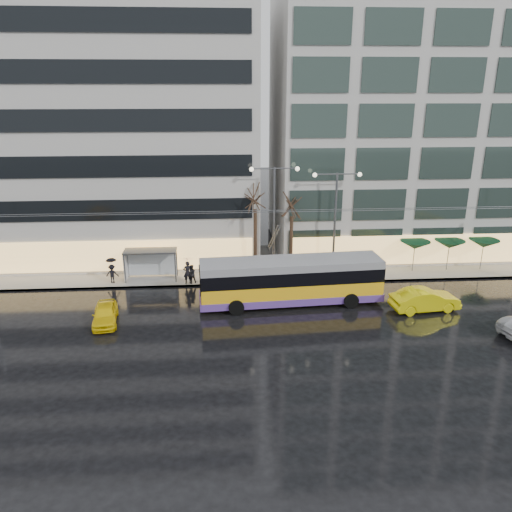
{
  "coord_description": "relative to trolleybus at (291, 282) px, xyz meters",
  "views": [
    {
      "loc": [
        -2.15,
        -28.01,
        15.13
      ],
      "look_at": [
        0.15,
        5.0,
        3.84
      ],
      "focal_mm": 35.0,
      "sensor_mm": 36.0,
      "label": 1
    }
  ],
  "objects": [
    {
      "name": "pedestrian_b",
      "position": [
        -7.42,
        4.17,
        -0.74
      ],
      "size": [
        0.91,
        0.81,
        1.54
      ],
      "color": "black",
      "rests_on": "sidewalk"
    },
    {
      "name": "taxi_a",
      "position": [
        -12.85,
        -2.32,
        -0.99
      ],
      "size": [
        2.08,
        4.05,
        1.32
      ],
      "primitive_type": "imported",
      "rotation": [
        0.0,
        0.0,
        0.14
      ],
      "color": "yellow",
      "rests_on": "ground"
    },
    {
      "name": "parasol_a",
      "position": [
        11.29,
        5.7,
        0.79
      ],
      "size": [
        2.5,
        2.5,
        2.65
      ],
      "color": "#595B60",
      "rests_on": "sidewalk"
    },
    {
      "name": "bus_shelter",
      "position": [
        -11.09,
        5.38,
        0.31
      ],
      "size": [
        4.2,
        1.6,
        2.51
      ],
      "color": "#595B60",
      "rests_on": "sidewalk"
    },
    {
      "name": "tree_a",
      "position": [
        -2.21,
        5.7,
        5.43
      ],
      "size": [
        3.2,
        3.2,
        8.4
      ],
      "color": "black",
      "rests_on": "sidewalk"
    },
    {
      "name": "building_right",
      "position": [
        16.29,
        13.7,
        11.0
      ],
      "size": [
        32.0,
        14.0,
        25.0
      ],
      "primitive_type": "cube",
      "color": "beige",
      "rests_on": "sidewalk"
    },
    {
      "name": "pedestrian_a",
      "position": [
        -7.73,
        4.1,
        -0.09
      ],
      "size": [
        1.17,
        1.18,
        2.19
      ],
      "color": "black",
      "rests_on": "sidewalk"
    },
    {
      "name": "ground",
      "position": [
        -2.71,
        -5.3,
        -1.65
      ],
      "size": [
        140.0,
        140.0,
        0.0
      ],
      "primitive_type": "plane",
      "color": "black",
      "rests_on": "ground"
    },
    {
      "name": "kerb",
      "position": [
        -0.71,
        3.75,
        -1.58
      ],
      "size": [
        80.0,
        0.1,
        0.15
      ],
      "primitive_type": "cube",
      "color": "slate",
      "rests_on": "ground"
    },
    {
      "name": "building_left",
      "position": [
        -18.71,
        13.7,
        9.5
      ],
      "size": [
        34.0,
        14.0,
        22.0
      ],
      "primitive_type": "cube",
      "color": "beige",
      "rests_on": "sidewalk"
    },
    {
      "name": "street_lamp_far",
      "position": [
        4.29,
        5.5,
        4.06
      ],
      "size": [
        3.96,
        0.36,
        8.53
      ],
      "color": "#595B60",
      "rests_on": "sidewalk"
    },
    {
      "name": "street_lamp_near",
      "position": [
        -0.71,
        5.5,
        4.34
      ],
      "size": [
        3.96,
        0.36,
        9.03
      ],
      "color": "#595B60",
      "rests_on": "sidewalk"
    },
    {
      "name": "taxi_b",
      "position": [
        9.33,
        -1.83,
        -0.85
      ],
      "size": [
        5.03,
        2.27,
        1.6
      ],
      "primitive_type": "imported",
      "rotation": [
        0.0,
        0.0,
        1.69
      ],
      "color": "yellow",
      "rests_on": "ground"
    },
    {
      "name": "pedestrian_c",
      "position": [
        -13.76,
        4.67,
        -0.38
      ],
      "size": [
        1.01,
        0.85,
        2.11
      ],
      "color": "black",
      "rests_on": "sidewalk"
    },
    {
      "name": "parasol_c",
      "position": [
        17.29,
        5.7,
        0.79
      ],
      "size": [
        2.5,
        2.5,
        2.65
      ],
      "color": "#595B60",
      "rests_on": "sidewalk"
    },
    {
      "name": "catenary",
      "position": [
        -1.71,
        2.63,
        2.6
      ],
      "size": [
        42.24,
        5.12,
        7.0
      ],
      "color": "#595B60",
      "rests_on": "ground"
    },
    {
      "name": "tree_b",
      "position": [
        0.79,
        5.9,
        4.74
      ],
      "size": [
        3.2,
        3.2,
        7.7
      ],
      "color": "black",
      "rests_on": "sidewalk"
    },
    {
      "name": "parasol_b",
      "position": [
        14.29,
        5.7,
        0.79
      ],
      "size": [
        2.5,
        2.5,
        2.65
      ],
      "color": "#595B60",
      "rests_on": "sidewalk"
    },
    {
      "name": "trolleybus",
      "position": [
        0.0,
        0.0,
        0.0
      ],
      "size": [
        13.33,
        5.39,
        6.11
      ],
      "color": "yellow",
      "rests_on": "ground"
    },
    {
      "name": "sidewalk",
      "position": [
        -0.71,
        8.7,
        -1.58
      ],
      "size": [
        80.0,
        10.0,
        0.15
      ],
      "primitive_type": "cube",
      "color": "gray",
      "rests_on": "ground"
    }
  ]
}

